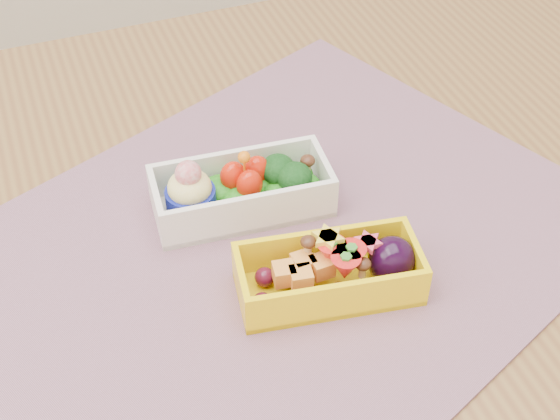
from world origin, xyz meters
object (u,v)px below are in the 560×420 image
object	(u,v)px
placemat	(274,248)
table	(230,319)
bento_yellow	(333,272)
bento_white	(241,190)

from	to	relation	value
placemat	table	bearing A→B (deg)	156.25
bento_yellow	table	bearing A→B (deg)	138.77
placemat	bento_yellow	size ratio (longest dim) A/B	3.52
table	bento_yellow	distance (m)	0.16
table	placemat	distance (m)	0.11
placemat	bento_yellow	xyz separation A→B (m)	(0.03, -0.06, 0.02)
placemat	bento_yellow	distance (m)	0.07
table	bento_white	distance (m)	0.13
bento_yellow	placemat	bearing A→B (deg)	122.52
bento_yellow	bento_white	bearing A→B (deg)	116.62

